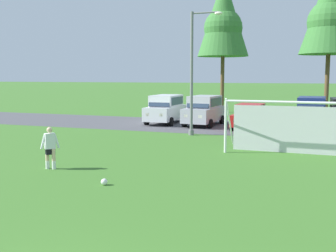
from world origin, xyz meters
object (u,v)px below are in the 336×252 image
soccer_ball (104,182)px  street_lamp (194,72)px  player_defender_far (50,148)px  soccer_goal (309,127)px  parked_car_slot_center_left (250,116)px  parked_car_slot_center (311,112)px  parked_car_slot_left (204,110)px  parked_car_slot_far_left (166,109)px

soccer_ball → street_lamp: size_ratio=0.03×
player_defender_far → soccer_goal: bearing=34.7°
soccer_goal → player_defender_far: (-9.32, -6.45, -0.47)m
soccer_goal → soccer_ball: bearing=-128.3°
parked_car_slot_center_left → street_lamp: size_ratio=0.58×
parked_car_slot_center → street_lamp: street_lamp is taller
soccer_goal → parked_car_slot_center: (0.01, 10.11, -0.18)m
parked_car_slot_left → parked_car_slot_center_left: bearing=-17.3°
parked_car_slot_left → parked_car_slot_center: size_ratio=1.01×
street_lamp → parked_car_slot_center: bearing=41.3°
parked_car_slot_far_left → parked_car_slot_center_left: (6.56, -1.26, -0.24)m
soccer_goal → parked_car_slot_center_left: 9.17m
parked_car_slot_left → street_lamp: bearing=-81.8°
parked_car_slot_far_left → parked_car_slot_left: (3.06, -0.18, 0.00)m
parked_car_slot_far_left → parked_car_slot_center: size_ratio=0.99×
parked_car_slot_far_left → parked_car_slot_center_left: parked_car_slot_far_left is taller
parked_car_slot_center → soccer_ball: bearing=-109.1°
soccer_goal → street_lamp: bearing=147.5°
parked_car_slot_left → parked_car_slot_center_left: size_ratio=1.10×
soccer_goal → parked_car_slot_far_left: size_ratio=1.62×
soccer_ball → street_lamp: bearing=92.2°
parked_car_slot_center_left → parked_car_slot_center: size_ratio=0.92×
soccer_ball → parked_car_slot_left: bearing=94.0°
parked_car_slot_left → parked_car_slot_center_left: (3.50, -1.09, -0.24)m
parked_car_slot_center_left → parked_car_slot_far_left: bearing=169.1°
parked_car_slot_left → parked_car_slot_center_left: parked_car_slot_left is taller
soccer_ball → parked_car_slot_center_left: bearing=81.9°
soccer_ball → soccer_goal: size_ratio=0.03×
player_defender_far → parked_car_slot_left: parked_car_slot_left is taller
street_lamp → player_defender_far: bearing=-103.9°
soccer_ball → parked_car_slot_far_left: (-4.26, 17.39, 1.00)m
parked_car_slot_far_left → parked_car_slot_center_left: size_ratio=1.07×
parked_car_slot_left → parked_car_slot_center_left: 3.67m
soccer_ball → street_lamp: 12.66m
player_defender_far → parked_car_slot_far_left: size_ratio=0.36×
soccer_goal → player_defender_far: bearing=-145.3°
street_lamp → parked_car_slot_far_left: bearing=125.7°
parked_car_slot_far_left → parked_car_slot_center: 10.49m
soccer_ball → parked_car_slot_center: bearing=70.9°
soccer_goal → parked_car_slot_far_left: soccer_goal is taller
soccer_ball → street_lamp: (-0.46, 12.09, 3.72)m
soccer_ball → player_defender_far: player_defender_far is taller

